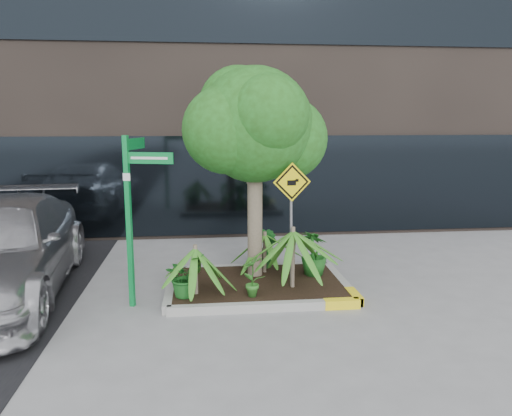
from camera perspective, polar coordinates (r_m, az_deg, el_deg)
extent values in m
plane|color=gray|center=(9.11, -0.90, -9.92)|extent=(80.00, 80.00, 0.00)
cube|color=#9E9E99|center=(10.43, -0.54, -6.87)|extent=(3.20, 0.15, 0.15)
cube|color=#9E9E99|center=(8.37, 1.03, -11.26)|extent=(3.20, 0.15, 0.15)
cube|color=#9E9E99|center=(9.35, -9.76, -9.05)|extent=(0.15, 2.20, 0.15)
cube|color=#9E9E99|center=(9.69, 9.69, -8.36)|extent=(0.15, 2.20, 0.15)
cube|color=yellow|center=(8.62, 9.78, -10.75)|extent=(0.60, 0.17, 0.15)
cube|color=black|center=(9.38, 0.15, -8.56)|extent=(3.05, 2.05, 0.06)
cylinder|color=gray|center=(9.48, -0.12, -0.77)|extent=(0.28, 0.28, 2.67)
cylinder|color=gray|center=(9.35, 0.42, 5.13)|extent=(0.50, 0.14, 0.87)
sphere|color=#235217|center=(9.30, -0.13, 9.49)|extent=(2.13, 2.13, 2.13)
sphere|color=#235217|center=(9.66, 3.40, 7.92)|extent=(1.60, 1.60, 1.60)
sphere|color=#235217|center=(9.09, -3.39, 8.90)|extent=(1.60, 1.60, 1.60)
sphere|color=#235217|center=(8.80, 1.43, 10.61)|extent=(1.42, 1.42, 1.42)
sphere|color=#235217|center=(9.73, -2.01, 11.61)|extent=(1.51, 1.51, 1.51)
cylinder|color=gray|center=(8.94, 4.24, -5.63)|extent=(0.07, 0.07, 1.10)
cylinder|color=gray|center=(8.67, -6.91, -6.98)|extent=(0.07, 0.07, 0.87)
cylinder|color=gray|center=(9.81, 1.00, -5.04)|extent=(0.07, 0.07, 0.82)
imported|color=#1C6320|center=(8.61, -8.21, -7.67)|extent=(0.90, 0.90, 0.72)
imported|color=#1C5F1C|center=(9.69, 6.66, -5.13)|extent=(0.69, 0.69, 0.87)
imported|color=#2D7424|center=(8.51, -0.39, -7.71)|extent=(0.55, 0.55, 0.74)
imported|color=#1C6223|center=(10.09, 1.23, -4.55)|extent=(0.64, 0.64, 0.84)
cube|color=#0C8D3C|center=(8.48, -14.31, -1.68)|extent=(0.10, 0.10, 2.87)
cube|color=#0C8D3C|center=(8.18, -12.12, 5.61)|extent=(0.78, 0.24, 0.18)
cube|color=#0C8D3C|center=(8.68, -13.67, 7.15)|extent=(0.24, 0.78, 0.18)
cube|color=white|center=(8.17, -12.13, 5.60)|extent=(0.59, 0.17, 0.04)
cube|color=white|center=(8.68, -13.77, 7.15)|extent=(0.17, 0.59, 0.04)
cube|color=white|center=(8.31, -14.59, 3.44)|extent=(0.12, 0.04, 0.12)
cylinder|color=slate|center=(8.91, 4.04, -2.54)|extent=(0.07, 0.16, 2.05)
cube|color=yellow|center=(8.74, 4.14, 2.97)|extent=(0.68, 0.11, 0.69)
cube|color=black|center=(8.72, 4.15, 2.96)|extent=(0.61, 0.09, 0.61)
cube|color=yellow|center=(8.72, 4.16, 2.96)|extent=(0.51, 0.07, 0.52)
cube|color=black|center=(8.71, 4.09, 2.88)|extent=(0.16, 0.03, 0.09)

